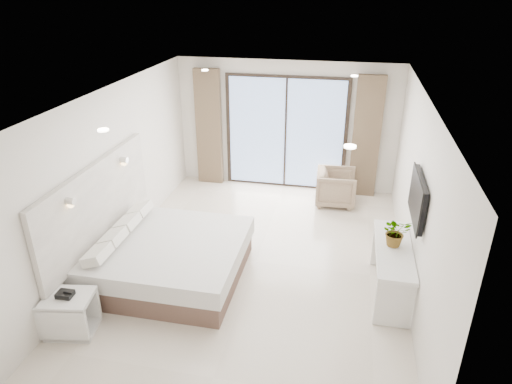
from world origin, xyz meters
TOP-DOWN VIEW (x-y plane):
  - ground at (0.00, 0.00)m, footprint 6.20×6.20m
  - room_shell at (-0.20, 0.67)m, footprint 4.62×6.22m
  - bed at (-1.22, -0.65)m, footprint 2.18×2.08m
  - nightstand at (-2.00, -2.04)m, footprint 0.66×0.58m
  - phone at (-2.02, -2.04)m, footprint 0.20×0.16m
  - console_desk at (2.04, -0.40)m, footprint 0.50×1.59m
  - plant at (2.04, -0.33)m, footprint 0.47×0.50m
  - armchair at (1.14, 2.40)m, footprint 0.75×0.79m

SIDE VIEW (x-z plane):
  - ground at x=0.00m, z-range 0.00..0.00m
  - nightstand at x=-2.00m, z-range 0.00..0.54m
  - bed at x=-1.22m, z-range -0.05..0.69m
  - armchair at x=1.14m, z-range 0.00..0.78m
  - console_desk at x=2.04m, z-range 0.18..0.95m
  - phone at x=-2.02m, z-range 0.54..0.61m
  - plant at x=2.04m, z-range 0.77..1.10m
  - room_shell at x=-0.20m, z-range 0.22..2.94m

